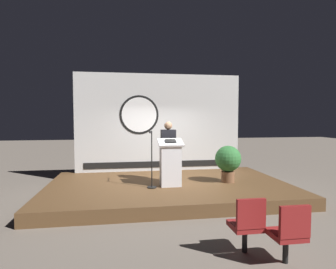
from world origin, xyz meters
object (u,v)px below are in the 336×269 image
object	(u,v)px
microphone_stand	(152,167)
audience_chair_right	(289,231)
audience_chair_left	(247,222)
podium	(170,163)
speaker_person	(168,151)
potted_plant	(228,160)

from	to	relation	value
microphone_stand	audience_chair_right	world-z (taller)	microphone_stand
audience_chair_left	audience_chair_right	world-z (taller)	same
podium	speaker_person	xyz separation A→B (m)	(0.02, 0.48, 0.26)
potted_plant	audience_chair_left	world-z (taller)	potted_plant
speaker_person	microphone_stand	distance (m)	0.84
microphone_stand	audience_chair_left	xyz separation A→B (m)	(1.13, -3.15, -0.32)
audience_chair_left	podium	bearing A→B (deg)	100.98
potted_plant	audience_chair_right	distance (m)	3.86
potted_plant	audience_chair_left	xyz separation A→B (m)	(-1.00, -3.40, -0.41)
speaker_person	microphone_stand	size ratio (longest dim) A/B	1.15
speaker_person	microphone_stand	xyz separation A→B (m)	(-0.52, -0.57, -0.34)
microphone_stand	audience_chair_right	bearing A→B (deg)	-66.12
podium	potted_plant	size ratio (longest dim) A/B	1.22
speaker_person	audience_chair_right	world-z (taller)	speaker_person
potted_plant	audience_chair_right	size ratio (longest dim) A/B	1.13
microphone_stand	audience_chair_left	size ratio (longest dim) A/B	1.62
podium	audience_chair_left	xyz separation A→B (m)	(0.63, -3.24, -0.40)
speaker_person	potted_plant	world-z (taller)	speaker_person
audience_chair_left	audience_chair_right	bearing A→B (deg)	-41.83
podium	speaker_person	distance (m)	0.55
potted_plant	audience_chair_left	distance (m)	3.57
speaker_person	audience_chair_right	bearing A→B (deg)	-75.69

